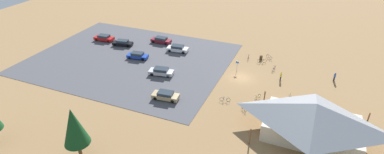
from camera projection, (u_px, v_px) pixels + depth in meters
ground at (241, 78)px, 57.37m from camera, size 160.00×160.00×0.00m
parking_lot_asphalt at (130, 58)px, 64.42m from camera, size 40.56×31.79×0.05m
bike_pavilion at (313, 118)px, 41.55m from camera, size 15.35×10.42×5.47m
trash_bin at (261, 58)px, 63.83m from camera, size 0.60×0.60×0.90m
lot_sign at (237, 65)px, 58.95m from camera, size 0.56×0.08×2.20m
pine_west at (74, 126)px, 37.37m from camera, size 3.29×3.29×7.39m
bicycle_green_by_bin at (262, 61)px, 62.56m from camera, size 1.79×0.64×0.91m
bicycle_black_yard_left at (244, 108)px, 48.18m from camera, size 1.13×1.18×0.76m
bicycle_purple_mid_cluster at (274, 69)px, 59.67m from camera, size 0.56×1.71×0.87m
bicycle_yellow_front_row at (258, 97)px, 50.94m from camera, size 0.71×1.63×0.81m
bicycle_silver_yard_right at (269, 57)px, 64.20m from camera, size 1.39×1.02×0.87m
bicycle_white_yard_front at (290, 97)px, 50.98m from camera, size 0.48×1.79×0.84m
bicycle_blue_edge_north at (225, 99)px, 50.32m from camera, size 1.72×0.58×0.81m
bicycle_teal_back_row at (248, 58)px, 63.93m from camera, size 0.48×1.77×0.91m
car_maroon_aisle_side at (161, 40)px, 71.26m from camera, size 4.78×1.83×1.41m
car_black_second_row at (123, 43)px, 69.88m from camera, size 4.85×2.52×1.36m
car_silver_inner_stall at (161, 71)px, 57.90m from camera, size 4.97×2.67×1.42m
car_tan_near_entry at (166, 95)px, 50.67m from camera, size 4.67×2.33×1.40m
car_red_back_corner at (104, 38)px, 72.43m from camera, size 4.83×2.24×1.42m
car_blue_far_end at (138, 55)px, 64.08m from camera, size 4.61×2.31×1.36m
car_white_front_row at (178, 48)px, 67.08m from camera, size 4.88×2.38×1.45m
visitor_at_bikes at (335, 76)px, 55.83m from camera, size 0.36×0.38×1.80m
visitor_crossing_yard at (281, 76)px, 56.02m from camera, size 0.36×0.36×1.77m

